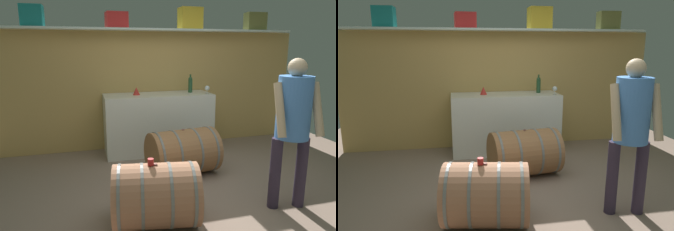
{
  "view_description": "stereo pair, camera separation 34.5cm",
  "coord_description": "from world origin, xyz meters",
  "views": [
    {
      "loc": [
        -1.13,
        -2.75,
        1.66
      ],
      "look_at": [
        -0.22,
        0.49,
        0.91
      ],
      "focal_mm": 32.66,
      "sensor_mm": 36.0,
      "label": 1
    },
    {
      "loc": [
        -0.79,
        -2.83,
        1.66
      ],
      "look_at": [
        -0.22,
        0.49,
        0.91
      ],
      "focal_mm": 32.66,
      "sensor_mm": 36.0,
      "label": 2
    }
  ],
  "objects": [
    {
      "name": "ground_plane",
      "position": [
        0.0,
        0.56,
        -0.01
      ],
      "size": [
        6.35,
        7.71,
        0.02
      ],
      "primitive_type": "cube",
      "color": "gray"
    },
    {
      "name": "high_shelf_board",
      "position": [
        0.0,
        2.11,
        1.93
      ],
      "size": [
        4.74,
        0.4,
        0.03
      ],
      "primitive_type": "cube",
      "color": "silver",
      "rests_on": "back_wall_panel"
    },
    {
      "name": "toolcase_red",
      "position": [
        -0.58,
        2.11,
        2.06
      ],
      "size": [
        0.33,
        0.29,
        0.24
      ],
      "primitive_type": "cube",
      "rotation": [
        0.0,
        0.0,
        0.06
      ],
      "color": "red",
      "rests_on": "high_shelf_board"
    },
    {
      "name": "wine_glass",
      "position": [
        0.75,
        1.67,
        1.03
      ],
      "size": [
        0.08,
        0.08,
        0.13
      ],
      "color": "white",
      "rests_on": "work_cabinet"
    },
    {
      "name": "toolcase_olive",
      "position": [
        1.79,
        2.11,
        2.09
      ],
      "size": [
        0.35,
        0.23,
        0.29
      ],
      "primitive_type": "cube",
      "rotation": [
        0.0,
        0.0,
        -0.05
      ],
      "color": "olive",
      "rests_on": "high_shelf_board"
    },
    {
      "name": "work_cabinet",
      "position": [
        0.01,
        1.89,
        0.47
      ],
      "size": [
        1.7,
        0.62,
        0.94
      ],
      "primitive_type": "cube",
      "color": "white",
      "rests_on": "ground"
    },
    {
      "name": "wine_bottle_green",
      "position": [
        0.57,
        1.93,
        1.07
      ],
      "size": [
        0.07,
        0.07,
        0.29
      ],
      "color": "#28502F",
      "rests_on": "work_cabinet"
    },
    {
      "name": "toolcase_yellow",
      "position": [
        0.61,
        2.11,
        2.11
      ],
      "size": [
        0.35,
        0.27,
        0.34
      ],
      "primitive_type": "cube",
      "rotation": [
        0.0,
        0.0,
        0.01
      ],
      "color": "yellow",
      "rests_on": "high_shelf_board"
    },
    {
      "name": "wine_barrel_far",
      "position": [
        0.1,
        0.88,
        0.31
      ],
      "size": [
        0.95,
        0.71,
        0.62
      ],
      "rotation": [
        0.0,
        0.0,
        0.13
      ],
      "color": "#9F6A41",
      "rests_on": "ground"
    },
    {
      "name": "tasting_cup",
      "position": [
        -0.57,
        -0.2,
        0.64
      ],
      "size": [
        0.06,
        0.06,
        0.06
      ],
      "primitive_type": "cylinder",
      "color": "red",
      "rests_on": "wine_barrel_near"
    },
    {
      "name": "toolcase_teal",
      "position": [
        -1.76,
        2.11,
        2.09
      ],
      "size": [
        0.3,
        0.28,
        0.3
      ],
      "primitive_type": "cube",
      "rotation": [
        0.0,
        0.0,
        -0.03
      ],
      "color": "teal",
      "rests_on": "high_shelf_board"
    },
    {
      "name": "wine_barrel_near",
      "position": [
        -0.53,
        -0.2,
        0.31
      ],
      "size": [
        0.88,
        0.73,
        0.62
      ],
      "rotation": [
        0.0,
        0.0,
        -0.17
      ],
      "color": "#AF7351",
      "rests_on": "ground"
    },
    {
      "name": "back_wall_panel",
      "position": [
        0.0,
        2.26,
        0.96
      ],
      "size": [
        5.15,
        0.1,
        1.91
      ],
      "primitive_type": "cube",
      "color": "tan",
      "rests_on": "ground"
    },
    {
      "name": "winemaker_pouring",
      "position": [
        0.88,
        -0.23,
        0.96
      ],
      "size": [
        0.5,
        0.43,
        1.56
      ],
      "rotation": [
        0.0,
        0.0,
        2.97
      ],
      "color": "#33293D",
      "rests_on": "ground"
    },
    {
      "name": "red_funnel",
      "position": [
        -0.33,
        1.89,
        1.0
      ],
      "size": [
        0.11,
        0.11,
        0.12
      ],
      "primitive_type": "cone",
      "color": "red",
      "rests_on": "work_cabinet"
    }
  ]
}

